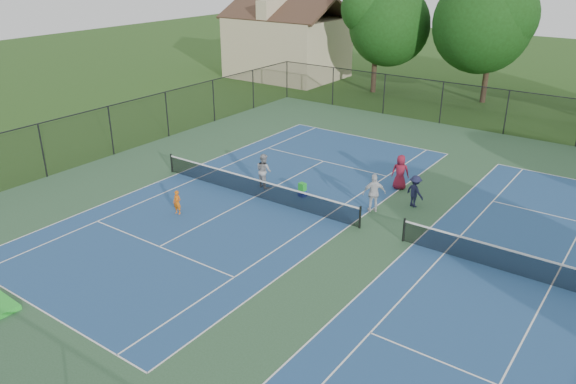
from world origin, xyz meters
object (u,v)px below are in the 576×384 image
Objects in this scene: child_player at (177,202)px; ball_hopper at (302,187)px; instructor at (264,171)px; clapboard_house at (287,45)px; bystander_b at (415,191)px; tree_back_a at (377,21)px; ball_crate at (302,193)px; tree_back_b at (494,18)px; bystander_a at (374,193)px; bystander_c at (400,172)px.

child_player is 6.23m from ball_hopper.
instructor is at bearing -176.87° from ball_hopper.
clapboard_house reaches higher than bystander_b.
tree_back_a is at bearing -59.70° from instructor.
bystander_b reaches higher than ball_crate.
tree_back_b is at bearing 12.53° from tree_back_a.
clapboard_house reaches higher than bystander_a.
ball_crate is at bearing 47.99° from child_player.
bystander_c is (11.40, -18.79, -5.12)m from tree_back_a.
ball_crate is at bearing -92.60° from tree_back_b.
clapboard_house is 28.43m from instructor.
child_player is at bearing -63.51° from clapboard_house.
bystander_c reaches higher than ball_crate.
bystander_a is 1.03× the size of bystander_c.
tree_back_b is 24.87m from bystander_a.
tree_back_a is at bearing 92.08° from child_player.
bystander_a reaches higher than instructor.
instructor is (5.55, -22.70, -5.13)m from tree_back_a.
clapboard_house is 5.95× the size of instructor.
tree_back_a is 25.46m from bystander_a.
instructor is 1.14× the size of bystander_b.
bystander_a reaches higher than bystander_b.
bystander_c reaches higher than bystander_b.
bystander_c reaches higher than instructor.
ball_crate is (-3.52, -3.78, -0.76)m from bystander_c.
instructor is at bearing 40.70° from bystander_b.
instructor is 7.04m from bystander_c.
clapboard_house reaches higher than child_player.
tree_back_b is 19.35m from clapboard_house.
instructor is at bearing -97.96° from tree_back_b.
tree_back_a is 0.91× the size of tree_back_b.
bystander_b is at bearing 113.18° from bystander_c.
bystander_b is at bearing 33.16° from child_player.
bystander_b is 3.92× the size of ball_hopper.
child_player is 11.29m from bystander_b.
bystander_c is 5.18m from ball_hopper.
bystander_b is 2.25m from bystander_c.
ball_crate is (2.34, 0.13, -0.75)m from instructor.
bystander_c is (7.12, 8.86, 0.33)m from child_player.
clapboard_house is 6.81× the size of bystander_b.
tree_back_a is 10.47m from clapboard_house.
ball_hopper is at bearing -92.60° from tree_back_b.
tree_back_a reaches higher than bystander_b.
bystander_b is 0.87× the size of bystander_c.
tree_back_b reaches higher than clapboard_house.
child_player reaches higher than ball_crate.
bystander_a is 2.14m from bystander_b.
bystander_c is at bearing -127.65° from bystander_a.
child_player is 0.63× the size of bystander_c.
clapboard_house is at bearing -19.45° from bystander_b.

